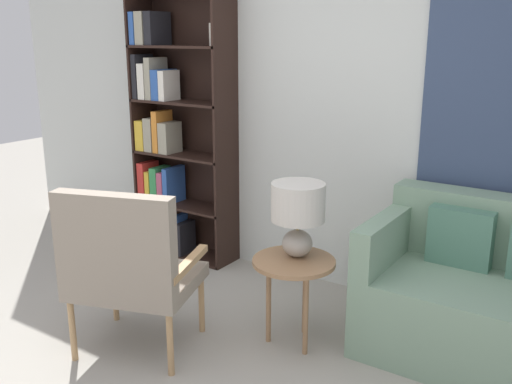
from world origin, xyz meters
TOP-DOWN VIEW (x-y plane):
  - wall_back at (0.06, 2.03)m, footprint 6.40×0.08m
  - bookshelf at (-1.29, 1.84)m, footprint 0.86×0.30m
  - armchair at (-0.41, 0.47)m, footprint 0.81×0.75m
  - side_table at (0.28, 1.10)m, footprint 0.48×0.48m
  - table_lamp at (0.26, 1.16)m, footprint 0.31×0.31m

SIDE VIEW (x-z plane):
  - side_table at x=0.28m, z-range 0.20..0.73m
  - armchair at x=-0.41m, z-range 0.07..1.06m
  - table_lamp at x=0.26m, z-range 0.59..1.03m
  - bookshelf at x=-1.29m, z-range -0.08..2.03m
  - wall_back at x=0.06m, z-range 0.00..2.70m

